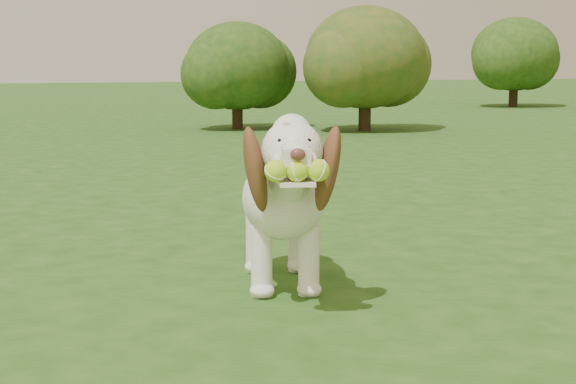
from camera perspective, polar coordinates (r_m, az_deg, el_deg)
name	(u,v)px	position (r m, az deg, el deg)	size (l,w,h in m)	color
ground	(296,324)	(3.10, 0.52, -8.56)	(80.00, 80.00, 0.00)	#1C4614
dog	(283,194)	(3.50, -0.35, -0.12)	(0.59, 1.10, 0.72)	white
shrub_h	(515,54)	(19.15, 14.45, 8.63)	(1.79, 1.79, 1.86)	#382314
shrub_d	(365,58)	(11.91, 5.03, 8.66)	(1.61, 1.61, 1.66)	#382314
shrub_c	(237,66)	(12.22, -3.32, 8.13)	(1.42, 1.42, 1.47)	#382314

